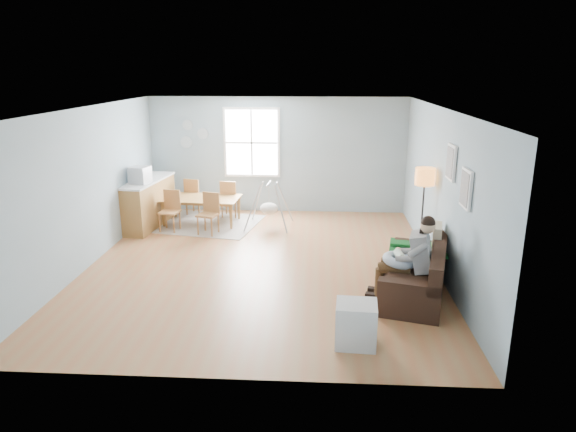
# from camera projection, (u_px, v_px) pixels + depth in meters

# --- Properties ---
(room) EXTENTS (8.40, 9.40, 3.90)m
(room) POSITION_uv_depth(u_px,v_px,m) (260.00, 125.00, 8.38)
(room) COLOR #AE683E
(window) EXTENTS (1.32, 0.08, 1.62)m
(window) POSITION_uv_depth(u_px,v_px,m) (252.00, 143.00, 11.95)
(window) COLOR white
(window) RESTS_ON room
(pictures) EXTENTS (0.05, 1.34, 0.74)m
(pictures) POSITION_uv_depth(u_px,v_px,m) (458.00, 175.00, 7.37)
(pictures) COLOR white
(pictures) RESTS_ON room
(wall_plates) EXTENTS (0.67, 0.02, 0.66)m
(wall_plates) POSITION_uv_depth(u_px,v_px,m) (192.00, 134.00, 11.99)
(wall_plates) COLOR #95AAB3
(wall_plates) RESTS_ON room
(sofa) EXTENTS (1.33, 2.13, 0.80)m
(sofa) POSITION_uv_depth(u_px,v_px,m) (418.00, 276.00, 7.79)
(sofa) COLOR black
(sofa) RESTS_ON room
(green_throw) EXTENTS (1.02, 0.90, 0.04)m
(green_throw) POSITION_uv_depth(u_px,v_px,m) (418.00, 248.00, 8.35)
(green_throw) COLOR #16632A
(green_throw) RESTS_ON sofa
(beige_pillow) EXTENTS (0.23, 0.49, 0.48)m
(beige_pillow) POSITION_uv_depth(u_px,v_px,m) (437.00, 240.00, 8.07)
(beige_pillow) COLOR #B6AC8B
(beige_pillow) RESTS_ON sofa
(father) EXTENTS (1.00, 0.60, 1.32)m
(father) POSITION_uv_depth(u_px,v_px,m) (410.00, 256.00, 7.45)
(father) COLOR gray
(father) RESTS_ON sofa
(nursing_pillow) EXTENTS (0.58, 0.57, 0.20)m
(nursing_pillow) POSITION_uv_depth(u_px,v_px,m) (399.00, 260.00, 7.52)
(nursing_pillow) COLOR #A6BBD0
(nursing_pillow) RESTS_ON father
(infant) EXTENTS (0.15, 0.35, 0.13)m
(infant) POSITION_uv_depth(u_px,v_px,m) (399.00, 254.00, 7.53)
(infant) COLOR silver
(infant) RESTS_ON nursing_pillow
(toddler) EXTENTS (0.53, 0.33, 0.80)m
(toddler) POSITION_uv_depth(u_px,v_px,m) (416.00, 247.00, 7.87)
(toddler) COLOR white
(toddler) RESTS_ON sofa
(floor_lamp) EXTENTS (0.34, 0.34, 1.67)m
(floor_lamp) POSITION_uv_depth(u_px,v_px,m) (424.00, 185.00, 8.88)
(floor_lamp) COLOR black
(floor_lamp) RESTS_ON room
(storage_cube) EXTENTS (0.53, 0.48, 0.56)m
(storage_cube) POSITION_uv_depth(u_px,v_px,m) (355.00, 324.00, 6.35)
(storage_cube) COLOR silver
(storage_cube) RESTS_ON room
(rug) EXTENTS (2.70, 2.24, 0.01)m
(rug) POSITION_uv_depth(u_px,v_px,m) (202.00, 223.00, 11.40)
(rug) COLOR #A39C95
(rug) RESTS_ON room
(dining_table) EXTENTS (1.71, 1.03, 0.58)m
(dining_table) POSITION_uv_depth(u_px,v_px,m) (202.00, 211.00, 11.32)
(dining_table) COLOR brown
(dining_table) RESTS_ON rug
(chair_sw) EXTENTS (0.44, 0.44, 0.86)m
(chair_sw) POSITION_uv_depth(u_px,v_px,m) (171.00, 208.00, 10.81)
(chair_sw) COLOR #9D5B36
(chair_sw) RESTS_ON rug
(chair_se) EXTENTS (0.47, 0.47, 0.86)m
(chair_se) POSITION_uv_depth(u_px,v_px,m) (209.00, 211.00, 10.61)
(chair_se) COLOR #9D5B36
(chair_se) RESTS_ON rug
(chair_nw) EXTENTS (0.49, 0.49, 0.88)m
(chair_nw) POSITION_uv_depth(u_px,v_px,m) (194.00, 195.00, 11.92)
(chair_nw) COLOR #9D5B36
(chair_nw) RESTS_ON rug
(chair_ne) EXTENTS (0.44, 0.44, 0.87)m
(chair_ne) POSITION_uv_depth(u_px,v_px,m) (229.00, 197.00, 11.72)
(chair_ne) COLOR #9D5B36
(chair_ne) RESTS_ON rug
(counter) EXTENTS (0.73, 1.89, 1.03)m
(counter) POSITION_uv_depth(u_px,v_px,m) (149.00, 203.00, 11.10)
(counter) COLOR brown
(counter) RESTS_ON room
(monitor) EXTENTS (0.44, 0.42, 0.35)m
(monitor) POSITION_uv_depth(u_px,v_px,m) (140.00, 175.00, 10.58)
(monitor) COLOR #ABABB0
(monitor) RESTS_ON counter
(baby_swing) EXTENTS (1.01, 1.03, 0.97)m
(baby_swing) POSITION_uv_depth(u_px,v_px,m) (269.00, 208.00, 11.04)
(baby_swing) COLOR #ABABB0
(baby_swing) RESTS_ON room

